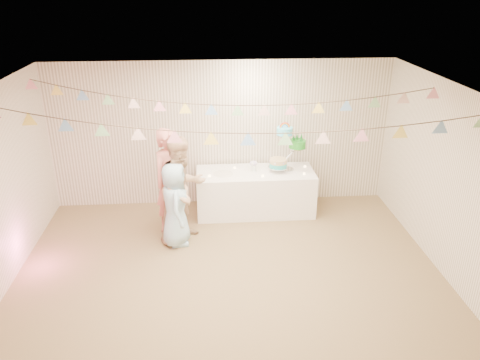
{
  "coord_description": "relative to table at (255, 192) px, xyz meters",
  "views": [
    {
      "loc": [
        -0.28,
        -5.42,
        3.87
      ],
      "look_at": [
        0.2,
        0.8,
        1.15
      ],
      "focal_mm": 35.0,
      "sensor_mm": 36.0,
      "label": 1
    }
  ],
  "objects": [
    {
      "name": "floor",
      "position": [
        -0.56,
        -2.02,
        -0.38
      ],
      "size": [
        6.0,
        6.0,
        0.0
      ],
      "primitive_type": "plane",
      "color": "brown",
      "rests_on": "ground"
    },
    {
      "name": "ceiling",
      "position": [
        -0.56,
        -2.02,
        2.22
      ],
      "size": [
        6.0,
        6.0,
        0.0
      ],
      "primitive_type": "plane",
      "color": "white",
      "rests_on": "ground"
    },
    {
      "name": "back_wall",
      "position": [
        -0.56,
        0.48,
        0.92
      ],
      "size": [
        6.0,
        6.0,
        0.0
      ],
      "primitive_type": "plane",
      "color": "silver",
      "rests_on": "ground"
    },
    {
      "name": "front_wall",
      "position": [
        -0.56,
        -4.52,
        0.92
      ],
      "size": [
        6.0,
        6.0,
        0.0
      ],
      "primitive_type": "plane",
      "color": "silver",
      "rests_on": "ground"
    },
    {
      "name": "right_wall",
      "position": [
        2.44,
        -2.02,
        0.92
      ],
      "size": [
        5.0,
        5.0,
        0.0
      ],
      "primitive_type": "plane",
      "color": "silver",
      "rests_on": "ground"
    },
    {
      "name": "table",
      "position": [
        0.0,
        0.0,
        0.0
      ],
      "size": [
        2.04,
        0.81,
        0.76
      ],
      "primitive_type": "cube",
      "color": "white",
      "rests_on": "floor"
    },
    {
      "name": "cake_stand",
      "position": [
        0.55,
        0.05,
        0.77
      ],
      "size": [
        0.72,
        0.43,
        0.81
      ],
      "primitive_type": null,
      "color": "silver",
      "rests_on": "table"
    },
    {
      "name": "cake_bottom",
      "position": [
        0.4,
        -0.01,
        0.45
      ],
      "size": [
        0.31,
        0.31,
        0.15
      ],
      "primitive_type": null,
      "color": "#28BBB5",
      "rests_on": "cake_stand"
    },
    {
      "name": "cake_middle",
      "position": [
        0.73,
        0.14,
        0.72
      ],
      "size": [
        0.27,
        0.27,
        0.22
      ],
      "primitive_type": null,
      "color": "#1F9120",
      "rests_on": "cake_stand"
    },
    {
      "name": "cake_top_tier",
      "position": [
        0.49,
        0.02,
        0.99
      ],
      "size": [
        0.25,
        0.25,
        0.19
      ],
      "primitive_type": null,
      "color": "#50D7FC",
      "rests_on": "cake_stand"
    },
    {
      "name": "platter",
      "position": [
        -0.57,
        -0.05,
        0.38
      ],
      "size": [
        0.35,
        0.35,
        0.02
      ],
      "primitive_type": "cylinder",
      "color": "white",
      "rests_on": "table"
    },
    {
      "name": "posy",
      "position": [
        -0.03,
        0.05,
        0.46
      ],
      "size": [
        0.16,
        0.16,
        0.18
      ],
      "primitive_type": null,
      "color": "white",
      "rests_on": "table"
    },
    {
      "name": "person_adult_a",
      "position": [
        -1.43,
        -0.52,
        0.49
      ],
      "size": [
        0.74,
        0.75,
        1.74
      ],
      "primitive_type": "imported",
      "rotation": [
        0.0,
        0.0,
        0.82
      ],
      "color": "#D0756D",
      "rests_on": "floor"
    },
    {
      "name": "person_adult_b",
      "position": [
        -1.22,
        -0.84,
        0.47
      ],
      "size": [
        1.05,
        1.02,
        1.71
      ],
      "primitive_type": "imported",
      "rotation": [
        0.0,
        0.0,
        0.66
      ],
      "color": "tan",
      "rests_on": "floor"
    },
    {
      "name": "person_child",
      "position": [
        -1.34,
        -0.98,
        0.29
      ],
      "size": [
        0.49,
        0.7,
        1.34
      ],
      "primitive_type": "imported",
      "rotation": [
        0.0,
        0.0,
        1.68
      ],
      "color": "#A6D2EB",
      "rests_on": "floor"
    },
    {
      "name": "bunting_back",
      "position": [
        -0.56,
        -0.92,
        1.97
      ],
      "size": [
        5.6,
        1.1,
        0.4
      ],
      "primitive_type": null,
      "color": "pink",
      "rests_on": "ceiling"
    },
    {
      "name": "bunting_front",
      "position": [
        -0.56,
        -2.22,
        1.94
      ],
      "size": [
        5.6,
        0.9,
        0.36
      ],
      "primitive_type": null,
      "color": "#72A5E5",
      "rests_on": "ceiling"
    },
    {
      "name": "tealight_0",
      "position": [
        -0.8,
        -0.15,
        0.4
      ],
      "size": [
        0.04,
        0.04,
        0.03
      ],
      "primitive_type": "cylinder",
      "color": "#FFD88C",
      "rests_on": "table"
    },
    {
      "name": "tealight_1",
      "position": [
        -0.35,
        0.18,
        0.4
      ],
      "size": [
        0.04,
        0.04,
        0.03
      ],
      "primitive_type": "cylinder",
      "color": "#FFD88C",
      "rests_on": "table"
    },
    {
      "name": "tealight_2",
      "position": [
        0.1,
        -0.22,
        0.4
      ],
      "size": [
        0.04,
        0.04,
        0.03
      ],
      "primitive_type": "cylinder",
      "color": "#FFD88C",
      "rests_on": "table"
    },
    {
      "name": "tealight_3",
      "position": [
        0.35,
        0.22,
        0.4
      ],
      "size": [
        0.04,
        0.04,
        0.03
      ],
      "primitive_type": "cylinder",
      "color": "#FFD88C",
      "rests_on": "table"
    },
    {
      "name": "tealight_4",
      "position": [
        0.82,
        -0.18,
        0.4
      ],
      "size": [
        0.04,
        0.04,
        0.03
      ],
      "primitive_type": "cylinder",
      "color": "#FFD88C",
      "rests_on": "table"
    },
    {
      "name": "tealight_5",
      "position": [
        0.9,
        0.15,
        0.4
      ],
      "size": [
        0.04,
        0.04,
        0.03
      ],
      "primitive_type": "cylinder",
      "color": "#FFD88C",
      "rests_on": "table"
    }
  ]
}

